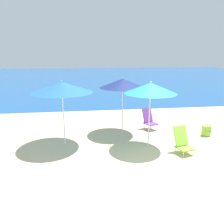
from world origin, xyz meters
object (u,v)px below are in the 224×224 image
at_px(backpack_lime, 206,131).
at_px(beach_umbrella_blue, 62,87).
at_px(beach_umbrella_teal, 150,88).
at_px(beach_chair_purple, 149,119).
at_px(beach_umbrella_navy, 123,83).
at_px(beach_chair_lime, 182,141).

bearing_deg(backpack_lime, beach_umbrella_blue, -179.18).
bearing_deg(beach_umbrella_teal, beach_umbrella_blue, 168.29).
relative_size(beach_chair_purple, backpack_lime, 2.14).
distance_m(beach_umbrella_blue, backpack_lime, 5.23).
relative_size(beach_umbrella_navy, beach_chair_purple, 2.55).
relative_size(beach_umbrella_navy, beach_umbrella_blue, 0.99).
bearing_deg(beach_umbrella_navy, backpack_lime, -15.24).
relative_size(beach_umbrella_teal, backpack_lime, 5.50).
xyz_separation_m(beach_umbrella_teal, beach_umbrella_blue, (-2.61, 0.54, 0.00)).
xyz_separation_m(beach_chair_purple, backpack_lime, (1.80, -1.04, -0.21)).
xyz_separation_m(beach_umbrella_teal, backpack_lime, (2.34, 0.61, -1.67)).
bearing_deg(beach_umbrella_navy, beach_umbrella_blue, -157.08).
xyz_separation_m(beach_umbrella_blue, backpack_lime, (4.95, 0.07, -1.68)).
relative_size(beach_umbrella_teal, beach_chair_purple, 2.56).
bearing_deg(beach_chair_purple, beach_umbrella_teal, -129.99).
xyz_separation_m(beach_umbrella_navy, beach_umbrella_blue, (-2.04, -0.86, 0.02)).
bearing_deg(beach_chair_lime, beach_umbrella_teal, 132.36).
bearing_deg(beach_umbrella_teal, backpack_lime, 14.67).
bearing_deg(beach_chair_purple, backpack_lime, -52.02).
height_order(beach_umbrella_teal, beach_umbrella_blue, beach_umbrella_blue).
distance_m(beach_umbrella_navy, beach_chair_lime, 2.85).
relative_size(beach_umbrella_navy, beach_chair_lime, 2.61).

